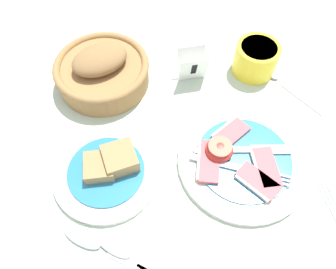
{
  "coord_description": "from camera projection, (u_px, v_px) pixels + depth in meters",
  "views": [
    {
      "loc": [
        -0.14,
        -0.25,
        0.56
      ],
      "look_at": [
        -0.07,
        0.08,
        0.02
      ],
      "focal_mm": 35.0,
      "sensor_mm": 36.0,
      "label": 1
    }
  ],
  "objects": [
    {
      "name": "bread_plate",
      "position": [
        108.0,
        170.0,
        0.6
      ],
      "size": [
        0.2,
        0.2,
        0.05
      ],
      "color": "silver",
      "rests_on": "ground_plane"
    },
    {
      "name": "sugar_cup",
      "position": [
        256.0,
        58.0,
        0.72
      ],
      "size": [
        0.09,
        0.09,
        0.07
      ],
      "color": "yellow",
      "rests_on": "ground_plane"
    },
    {
      "name": "ground_plane",
      "position": [
        214.0,
        168.0,
        0.62
      ],
      "size": [
        3.0,
        3.0,
        0.0
      ],
      "primitive_type": "plane",
      "color": "#B7CCB7"
    },
    {
      "name": "teaspoon_by_saucer",
      "position": [
        275.0,
        77.0,
        0.73
      ],
      "size": [
        0.1,
        0.18,
        0.01
      ],
      "rotation": [
        0.0,
        0.0,
        2.04
      ],
      "color": "silver",
      "rests_on": "ground_plane"
    },
    {
      "name": "breakfast_plate",
      "position": [
        241.0,
        161.0,
        0.61
      ],
      "size": [
        0.25,
        0.25,
        0.04
      ],
      "color": "silver",
      "rests_on": "ground_plane"
    },
    {
      "name": "number_card",
      "position": [
        192.0,
        66.0,
        0.7
      ],
      "size": [
        0.06,
        0.05,
        0.07
      ],
      "rotation": [
        0.0,
        0.0,
        -0.03
      ],
      "color": "white",
      "rests_on": "ground_plane"
    },
    {
      "name": "teaspoon_stray",
      "position": [
        126.0,
        254.0,
        0.53
      ],
      "size": [
        0.15,
        0.15,
        0.01
      ],
      "rotation": [
        0.0,
        0.0,
        2.36
      ],
      "color": "silver",
      "rests_on": "ground_plane"
    },
    {
      "name": "teaspoon_near_cup",
      "position": [
        96.0,
        245.0,
        0.54
      ],
      "size": [
        0.16,
        0.14,
        0.01
      ],
      "rotation": [
        0.0,
        0.0,
        2.46
      ],
      "color": "silver",
      "rests_on": "ground_plane"
    },
    {
      "name": "bread_basket",
      "position": [
        102.0,
        70.0,
        0.7
      ],
      "size": [
        0.2,
        0.2,
        0.09
      ],
      "color": "olive",
      "rests_on": "ground_plane"
    }
  ]
}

